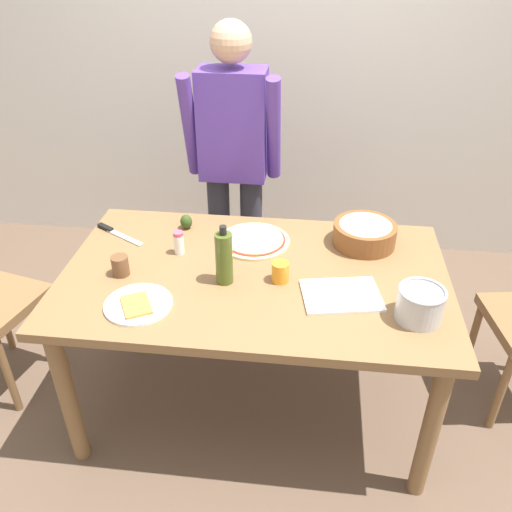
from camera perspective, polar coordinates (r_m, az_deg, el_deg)
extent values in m
plane|color=brown|center=(2.71, -0.13, -15.15)|extent=(8.00, 8.00, 0.00)
cube|color=silver|center=(3.48, 3.17, 20.93)|extent=(5.60, 0.10, 2.60)
cube|color=brown|center=(2.22, -0.15, -2.22)|extent=(1.60, 0.96, 0.04)
cylinder|color=brown|center=(2.36, -19.59, -14.10)|extent=(0.07, 0.07, 0.72)
cylinder|color=brown|center=(2.22, 18.20, -17.41)|extent=(0.07, 0.07, 0.72)
cylinder|color=brown|center=(2.91, -13.43, -2.87)|extent=(0.07, 0.07, 0.72)
cylinder|color=brown|center=(2.80, 15.72, -4.83)|extent=(0.07, 0.07, 0.72)
cylinder|color=#2D2D38|center=(3.06, -3.86, 1.42)|extent=(0.12, 0.12, 0.85)
cylinder|color=#2D2D38|center=(3.03, -0.51, 1.21)|extent=(0.12, 0.12, 0.85)
cube|color=#56389E|center=(2.74, -2.50, 13.89)|extent=(0.34, 0.20, 0.55)
cylinder|color=#56389E|center=(2.74, -7.14, 13.63)|extent=(0.07, 0.21, 0.55)
cylinder|color=#56389E|center=(2.67, 1.91, 13.38)|extent=(0.07, 0.21, 0.55)
sphere|color=tan|center=(2.64, -2.72, 22.02)|extent=(0.20, 0.20, 0.20)
cylinder|color=brown|center=(2.76, -25.08, -11.49)|extent=(0.04, 0.04, 0.45)
cylinder|color=brown|center=(2.93, -20.72, -7.40)|extent=(0.04, 0.04, 0.45)
cylinder|color=brown|center=(3.13, -25.56, -5.73)|extent=(0.04, 0.04, 0.45)
cylinder|color=brown|center=(2.89, 22.18, -8.39)|extent=(0.04, 0.04, 0.45)
cylinder|color=brown|center=(2.67, 24.82, -13.10)|extent=(0.04, 0.04, 0.45)
cylinder|color=beige|center=(2.41, -0.21, 1.62)|extent=(0.32, 0.32, 0.01)
cylinder|color=#B22D1E|center=(2.40, -0.21, 1.78)|extent=(0.29, 0.29, 0.00)
cylinder|color=beige|center=(2.40, -0.21, 1.86)|extent=(0.27, 0.27, 0.00)
cylinder|color=white|center=(2.07, -12.53, -5.08)|extent=(0.26, 0.26, 0.01)
cube|color=#CC8438|center=(2.05, -12.73, -5.16)|extent=(0.15, 0.17, 0.01)
cylinder|color=brown|center=(2.42, 11.57, 2.31)|extent=(0.28, 0.28, 0.10)
ellipsoid|color=beige|center=(2.40, 11.67, 3.13)|extent=(0.25, 0.25, 0.05)
cylinder|color=#47561E|center=(2.10, -3.45, -0.26)|extent=(0.07, 0.07, 0.22)
cylinder|color=black|center=(2.03, -3.57, 2.78)|extent=(0.03, 0.03, 0.04)
cylinder|color=#B7B7BC|center=(2.02, 17.19, -5.08)|extent=(0.17, 0.17, 0.12)
torus|color=#A5A5AD|center=(1.98, 17.49, -3.61)|extent=(0.17, 0.17, 0.01)
cylinder|color=orange|center=(2.14, 2.62, -1.72)|extent=(0.07, 0.07, 0.08)
cylinder|color=brown|center=(2.24, -14.37, -1.01)|extent=(0.07, 0.07, 0.08)
cylinder|color=white|center=(2.33, -8.28, 1.26)|extent=(0.04, 0.04, 0.09)
cylinder|color=#D84C66|center=(2.31, -8.38, 2.38)|extent=(0.04, 0.04, 0.02)
cube|color=white|center=(2.09, 9.15, -4.19)|extent=(0.34, 0.27, 0.01)
cube|color=silver|center=(2.51, -13.92, 1.96)|extent=(0.20, 0.13, 0.01)
cube|color=black|center=(2.61, -15.87, 2.96)|extent=(0.09, 0.07, 0.02)
ellipsoid|color=#2D4219|center=(2.53, -7.51, 3.68)|extent=(0.06, 0.06, 0.07)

